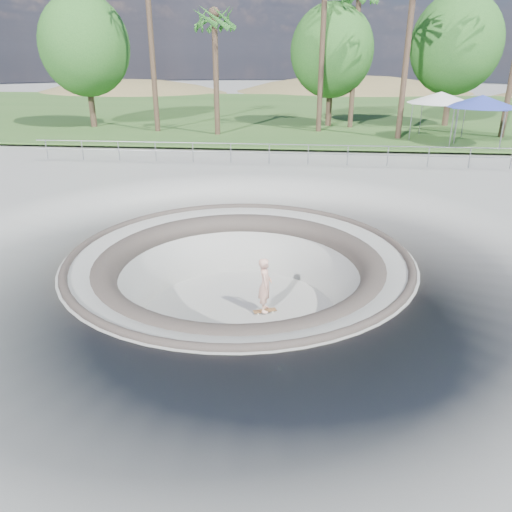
# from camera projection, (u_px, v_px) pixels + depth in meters

# --- Properties ---
(ground) EXTENTS (180.00, 180.00, 0.00)m
(ground) POSITION_uv_depth(u_px,v_px,m) (239.00, 255.00, 14.93)
(ground) COLOR gray
(ground) RESTS_ON ground
(skate_bowl) EXTENTS (14.00, 14.00, 4.10)m
(skate_bowl) POSITION_uv_depth(u_px,v_px,m) (240.00, 309.00, 15.64)
(skate_bowl) COLOR gray
(skate_bowl) RESTS_ON ground
(grass_strip) EXTENTS (180.00, 36.00, 0.12)m
(grass_strip) POSITION_uv_depth(u_px,v_px,m) (287.00, 112.00, 46.04)
(grass_strip) COLOR #315923
(grass_strip) RESTS_ON ground
(distant_hills) EXTENTS (103.20, 45.00, 28.60)m
(distant_hills) POSITION_uv_depth(u_px,v_px,m) (319.00, 146.00, 69.76)
(distant_hills) COLOR brown
(distant_hills) RESTS_ON ground
(safety_railing) EXTENTS (25.00, 0.06, 1.03)m
(safety_railing) POSITION_uv_depth(u_px,v_px,m) (269.00, 154.00, 25.67)
(safety_railing) COLOR gray
(safety_railing) RESTS_ON ground
(skateboard) EXTENTS (0.75, 0.45, 0.08)m
(skateboard) POSITION_uv_depth(u_px,v_px,m) (265.00, 311.00, 15.56)
(skateboard) COLOR brown
(skateboard) RESTS_ON ground
(skater) EXTENTS (0.45, 0.66, 1.75)m
(skater) POSITION_uv_depth(u_px,v_px,m) (265.00, 285.00, 15.21)
(skater) COLOR #EDB099
(skater) RESTS_ON skateboard
(canopy_white) EXTENTS (5.26, 5.26, 2.91)m
(canopy_white) POSITION_uv_depth(u_px,v_px,m) (441.00, 98.00, 31.24)
(canopy_white) COLOR gray
(canopy_white) RESTS_ON ground
(canopy_blue) EXTENTS (5.40, 5.40, 2.89)m
(canopy_blue) POSITION_uv_depth(u_px,v_px,m) (482.00, 101.00, 29.26)
(canopy_blue) COLOR gray
(canopy_blue) RESTS_ON ground
(palm_b) EXTENTS (2.60, 2.60, 8.36)m
(palm_b) POSITION_uv_depth(u_px,v_px,m) (214.00, 21.00, 31.17)
(palm_b) COLOR #4F392D
(palm_b) RESTS_ON ground
(bushy_tree_left) EXTENTS (6.32, 5.75, 9.12)m
(bushy_tree_left) POSITION_uv_depth(u_px,v_px,m) (85.00, 46.00, 35.02)
(bushy_tree_left) COLOR #4F392D
(bushy_tree_left) RESTS_ON ground
(bushy_tree_mid) EXTENTS (5.93, 5.39, 8.56)m
(bushy_tree_mid) POSITION_uv_depth(u_px,v_px,m) (332.00, 51.00, 35.66)
(bushy_tree_mid) COLOR #4F392D
(bushy_tree_mid) RESTS_ON ground
(bushy_tree_right) EXTENTS (6.42, 5.84, 9.26)m
(bushy_tree_right) POSITION_uv_depth(u_px,v_px,m) (456.00, 45.00, 35.52)
(bushy_tree_right) COLOR #4F392D
(bushy_tree_right) RESTS_ON ground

